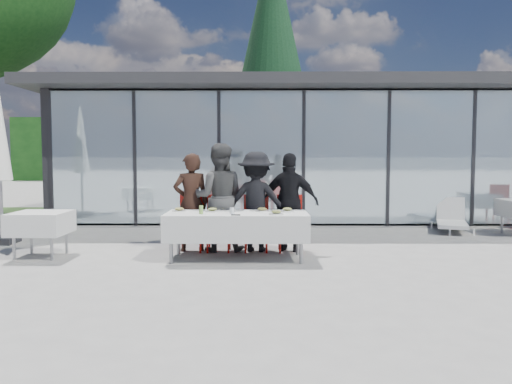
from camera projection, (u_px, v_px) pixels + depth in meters
ground at (258, 265)px, 7.56m from camera, size 90.00×90.00×0.00m
pavilion at (323, 141)px, 15.54m from camera, size 14.80×8.80×3.44m
treeline at (231, 149)px, 35.36m from camera, size 62.50×2.00×4.40m
dining_table at (237, 226)px, 7.97m from camera, size 2.26×0.96×0.75m
diner_a at (191, 202)px, 8.66m from camera, size 0.75×0.75×1.70m
diner_chair_a at (192, 220)px, 8.73m from camera, size 0.44×0.44×0.97m
diner_b at (219, 198)px, 8.65m from camera, size 0.91×0.91×1.87m
diner_chair_b at (219, 220)px, 8.72m from camera, size 0.44×0.44×0.97m
diner_c at (256, 202)px, 8.65m from camera, size 1.25×1.25×1.73m
diner_chair_c at (256, 220)px, 8.72m from camera, size 0.44×0.44×0.97m
diner_d at (290, 202)px, 8.65m from camera, size 1.26×1.26×1.71m
diner_chair_d at (290, 220)px, 8.72m from camera, size 0.44×0.44×0.97m
plate_a at (179, 210)px, 8.14m from camera, size 0.23×0.23×0.07m
plate_b at (212, 210)px, 8.08m from camera, size 0.23×0.23×0.07m
plate_c at (262, 210)px, 8.14m from camera, size 0.23×0.23×0.07m
plate_d at (287, 210)px, 8.12m from camera, size 0.23×0.23×0.07m
plate_extra at (276, 213)px, 7.71m from camera, size 0.23×0.23×0.07m
juice_bottle at (201, 210)px, 7.76m from camera, size 0.06×0.06×0.14m
drinking_glasses at (232, 211)px, 7.78m from camera, size 0.07×0.07×0.10m
folded_eyeglasses at (236, 215)px, 7.58m from camera, size 0.14×0.03×0.01m
spare_table_left at (41, 223)px, 8.15m from camera, size 0.86×0.86×0.74m
lounger at (451, 219)px, 11.06m from camera, size 0.98×1.45×0.72m
conifer_tree at (272, 49)px, 20.11m from camera, size 4.00×4.00×10.50m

